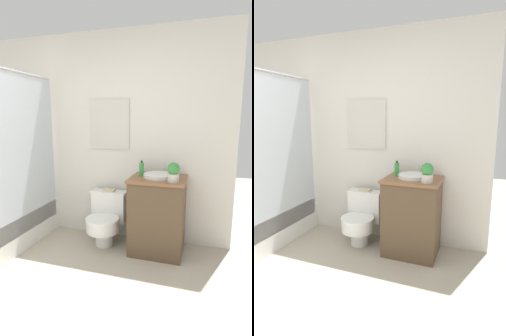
% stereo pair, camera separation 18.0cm
% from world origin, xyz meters
% --- Properties ---
extents(wall_back, '(3.33, 0.07, 2.50)m').
position_xyz_m(wall_back, '(0.00, 2.02, 1.25)').
color(wall_back, silver).
rests_on(wall_back, ground_plane).
extents(shower_area, '(0.59, 1.37, 1.98)m').
position_xyz_m(shower_area, '(-0.85, 1.30, 0.28)').
color(shower_area, white).
rests_on(shower_area, ground_plane).
extents(toilet, '(0.44, 0.51, 0.62)m').
position_xyz_m(toilet, '(0.23, 1.74, 0.32)').
color(toilet, white).
rests_on(toilet, ground_plane).
extents(vanity, '(0.61, 0.52, 0.86)m').
position_xyz_m(vanity, '(0.86, 1.72, 0.43)').
color(vanity, brown).
rests_on(vanity, ground_plane).
extents(sink, '(0.34, 0.37, 0.13)m').
position_xyz_m(sink, '(0.86, 1.74, 0.88)').
color(sink, white).
rests_on(sink, vanity).
extents(soap_bottle, '(0.05, 0.05, 0.17)m').
position_xyz_m(soap_bottle, '(0.65, 1.79, 0.93)').
color(soap_bottle, green).
rests_on(soap_bottle, vanity).
extents(potted_plant, '(0.13, 0.13, 0.20)m').
position_xyz_m(potted_plant, '(1.04, 1.58, 0.96)').
color(potted_plant, beige).
rests_on(potted_plant, vanity).
extents(book_on_tank, '(0.14, 0.10, 0.02)m').
position_xyz_m(book_on_tank, '(0.23, 1.86, 0.63)').
color(book_on_tank, beige).
rests_on(book_on_tank, toilet).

